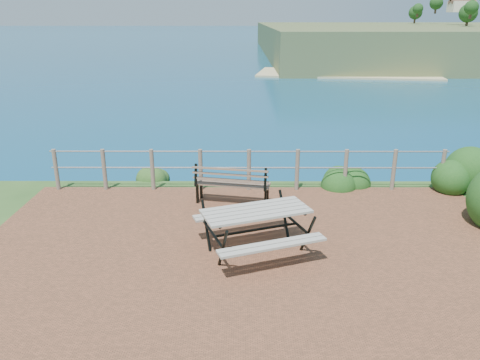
% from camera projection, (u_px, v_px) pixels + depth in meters
% --- Properties ---
extents(ground, '(10.00, 7.00, 0.12)m').
position_uv_depth(ground, '(252.00, 258.00, 8.14)').
color(ground, brown).
rests_on(ground, ground).
extents(ocean, '(1200.00, 1200.00, 0.00)m').
position_uv_depth(ocean, '(242.00, 26.00, 196.76)').
color(ocean, '#156F83').
rests_on(ocean, ground).
extents(safety_railing, '(9.40, 0.10, 1.00)m').
position_uv_depth(safety_railing, '(249.00, 168.00, 11.11)').
color(safety_railing, '#6B5B4C').
rests_on(safety_railing, ground).
extents(picnic_table, '(2.00, 1.53, 0.78)m').
position_uv_depth(picnic_table, '(256.00, 226.00, 8.20)').
color(picnic_table, '#9E998E').
rests_on(picnic_table, ground).
extents(park_bench, '(1.71, 0.73, 0.93)m').
position_uv_depth(park_bench, '(232.00, 178.00, 10.29)').
color(park_bench, brown).
rests_on(park_bench, ground).
extents(shrub_right_edge, '(1.24, 1.24, 1.76)m').
position_uv_depth(shrub_right_edge, '(460.00, 193.00, 11.08)').
color(shrub_right_edge, '#144316').
rests_on(shrub_right_edge, ground).
extents(shrub_lip_west, '(0.71, 0.71, 0.43)m').
position_uv_depth(shrub_lip_west, '(149.00, 179.00, 12.06)').
color(shrub_lip_west, '#2B5520').
rests_on(shrub_lip_west, ground).
extents(shrub_lip_east, '(0.88, 0.88, 0.67)m').
position_uv_depth(shrub_lip_east, '(344.00, 184.00, 11.72)').
color(shrub_lip_east, '#144316').
rests_on(shrub_lip_east, ground).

